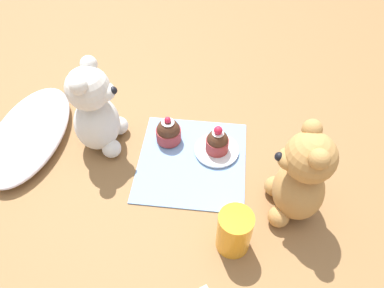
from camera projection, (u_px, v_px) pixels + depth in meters
name	position (u px, v px, depth m)	size (l,w,h in m)	color
ground_plane	(192.00, 161.00, 0.79)	(4.00, 4.00, 0.00)	olive
knitted_placemat	(192.00, 161.00, 0.78)	(0.23, 0.22, 0.01)	#7A9ED1
tulle_cloth	(29.00, 133.00, 0.81)	(0.30, 0.15, 0.04)	silver
teddy_bear_cream	(95.00, 111.00, 0.75)	(0.11, 0.10, 0.20)	silver
teddy_bear_tan	(301.00, 178.00, 0.64)	(0.11, 0.11, 0.20)	#B78447
cupcake_near_cream_bear	(168.00, 132.00, 0.80)	(0.05, 0.05, 0.07)	#993333
saucer_plate	(217.00, 150.00, 0.80)	(0.09, 0.09, 0.01)	silver
cupcake_near_tan_bear	(217.00, 142.00, 0.78)	(0.05, 0.05, 0.07)	#993333
juice_glass	(234.00, 231.00, 0.63)	(0.06, 0.06, 0.09)	orange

